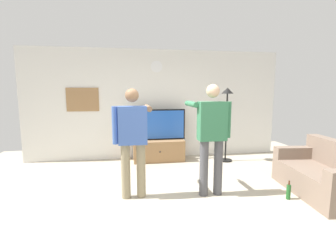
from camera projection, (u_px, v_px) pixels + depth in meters
ground_plane at (182, 210)px, 3.51m from camera, size 8.40×8.40×0.00m
back_wall at (157, 105)px, 6.20m from camera, size 6.40×0.10×2.70m
tv_stand at (158, 150)px, 6.01m from camera, size 1.22×0.57×0.51m
television at (158, 125)px, 5.97m from camera, size 1.32×0.07×0.74m
wall_clock at (156, 67)px, 6.01m from camera, size 0.28×0.03×0.28m
framed_picture at (83, 100)px, 5.83m from camera, size 0.75×0.04×0.56m
floor_lamp at (227, 109)px, 5.82m from camera, size 0.32×0.32×1.77m
person_standing_nearer_lamp at (133, 136)px, 3.82m from camera, size 0.62×0.78×1.73m
person_standing_nearer_couch at (212, 133)px, 3.91m from camera, size 0.62×0.78×1.80m
side_couch at (324, 175)px, 4.02m from camera, size 1.02×1.67×0.87m
beverage_bottle at (288, 192)px, 3.86m from camera, size 0.07×0.07×0.30m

